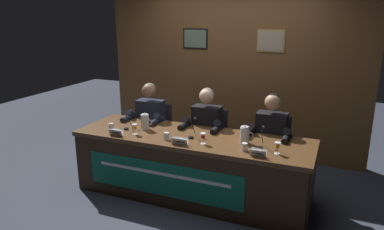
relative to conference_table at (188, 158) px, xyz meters
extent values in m
plane|color=#383D4C|center=(0.00, 0.11, -0.51)|extent=(12.00, 12.00, 0.00)
cube|color=brown|center=(0.00, 1.67, 0.79)|extent=(3.98, 0.12, 2.60)
cube|color=black|center=(-0.57, 1.60, 1.24)|extent=(0.39, 0.02, 0.30)
cube|color=slate|center=(-0.57, 1.59, 1.24)|extent=(0.35, 0.01, 0.26)
cube|color=tan|center=(0.57, 1.60, 1.24)|extent=(0.39, 0.02, 0.31)
cube|color=tan|center=(0.57, 1.59, 1.24)|extent=(0.35, 0.01, 0.27)
cube|color=brown|center=(0.00, 0.11, 0.22)|extent=(2.78, 0.86, 0.05)
cube|color=#342112|center=(0.00, -0.30, -0.16)|extent=(2.72, 0.04, 0.70)
cube|color=#342112|center=(-1.33, 0.11, -0.16)|extent=(0.08, 0.78, 0.70)
cube|color=#342112|center=(1.34, 0.11, -0.16)|extent=(0.08, 0.78, 0.70)
cube|color=#14664C|center=(-0.18, -0.32, -0.16)|extent=(1.88, 0.01, 0.39)
cube|color=white|center=(-0.18, -0.33, -0.09)|extent=(1.60, 0.00, 0.04)
cylinder|color=black|center=(-0.82, 0.64, -0.50)|extent=(0.44, 0.44, 0.02)
cylinder|color=black|center=(-0.82, 0.64, -0.28)|extent=(0.05, 0.05, 0.40)
cube|color=#232328|center=(-0.82, 0.64, -0.07)|extent=(0.44, 0.44, 0.03)
cube|color=#232328|center=(-0.82, 0.84, 0.17)|extent=(0.40, 0.05, 0.44)
cylinder|color=black|center=(-0.92, 0.29, -0.28)|extent=(0.10, 0.10, 0.46)
cylinder|color=black|center=(-0.72, 0.29, -0.28)|extent=(0.10, 0.10, 0.46)
cylinder|color=black|center=(-0.92, 0.44, 0.00)|extent=(0.13, 0.34, 0.13)
cylinder|color=black|center=(-0.72, 0.44, 0.00)|extent=(0.13, 0.34, 0.13)
cube|color=#1E2338|center=(-0.82, 0.61, 0.24)|extent=(0.36, 0.20, 0.48)
sphere|color=#8E664C|center=(-0.82, 0.59, 0.61)|extent=(0.19, 0.19, 0.19)
sphere|color=gray|center=(-0.82, 0.60, 0.63)|extent=(0.17, 0.17, 0.17)
cylinder|color=#1E2338|center=(-1.03, 0.51, 0.26)|extent=(0.09, 0.30, 0.25)
cylinder|color=#1E2338|center=(-0.61, 0.51, 0.26)|extent=(0.09, 0.30, 0.25)
cylinder|color=#1E2338|center=(-1.03, 0.35, 0.27)|extent=(0.07, 0.24, 0.07)
cylinder|color=#1E2338|center=(-0.61, 0.35, 0.27)|extent=(0.07, 0.24, 0.07)
cube|color=white|center=(-0.81, -0.24, 0.28)|extent=(0.18, 0.03, 0.08)
cube|color=white|center=(-0.81, -0.21, 0.28)|extent=(0.18, 0.03, 0.08)
cube|color=black|center=(-0.81, -0.25, 0.28)|extent=(0.12, 0.01, 0.01)
cylinder|color=white|center=(-0.63, -0.11, 0.24)|extent=(0.06, 0.06, 0.00)
cylinder|color=white|center=(-0.63, -0.11, 0.27)|extent=(0.01, 0.01, 0.05)
cone|color=white|center=(-0.63, -0.11, 0.33)|extent=(0.06, 0.06, 0.06)
cylinder|color=yellow|center=(-0.63, -0.11, 0.33)|extent=(0.04, 0.04, 0.04)
cylinder|color=silver|center=(-0.98, -0.08, 0.28)|extent=(0.06, 0.06, 0.08)
cylinder|color=silver|center=(-0.98, -0.08, 0.27)|extent=(0.05, 0.05, 0.05)
cylinder|color=black|center=(-0.83, 0.00, 0.25)|extent=(0.06, 0.06, 0.02)
cylinder|color=black|center=(-0.83, 0.07, 0.35)|extent=(0.01, 0.13, 0.18)
sphere|color=#2D2D2D|center=(-0.83, 0.13, 0.44)|extent=(0.03, 0.03, 0.03)
cylinder|color=black|center=(0.00, 0.64, -0.50)|extent=(0.44, 0.44, 0.02)
cylinder|color=black|center=(0.00, 0.64, -0.28)|extent=(0.05, 0.05, 0.40)
cube|color=#232328|center=(0.00, 0.64, -0.07)|extent=(0.44, 0.44, 0.03)
cube|color=#232328|center=(0.00, 0.84, 0.17)|extent=(0.40, 0.05, 0.44)
cylinder|color=black|center=(-0.10, 0.29, -0.28)|extent=(0.10, 0.10, 0.46)
cylinder|color=black|center=(0.10, 0.29, -0.28)|extent=(0.10, 0.10, 0.46)
cylinder|color=black|center=(-0.10, 0.44, 0.00)|extent=(0.13, 0.34, 0.13)
cylinder|color=black|center=(0.10, 0.44, 0.00)|extent=(0.13, 0.34, 0.13)
cube|color=black|center=(0.00, 0.61, 0.24)|extent=(0.36, 0.20, 0.48)
sphere|color=beige|center=(0.00, 0.59, 0.61)|extent=(0.19, 0.19, 0.19)
sphere|color=gray|center=(0.00, 0.60, 0.63)|extent=(0.17, 0.17, 0.17)
cylinder|color=black|center=(-0.21, 0.51, 0.26)|extent=(0.09, 0.30, 0.25)
cylinder|color=black|center=(0.21, 0.51, 0.26)|extent=(0.09, 0.30, 0.25)
cylinder|color=black|center=(-0.21, 0.35, 0.27)|extent=(0.07, 0.24, 0.07)
cylinder|color=black|center=(0.21, 0.35, 0.27)|extent=(0.07, 0.24, 0.07)
cube|color=white|center=(-0.01, -0.23, 0.28)|extent=(0.19, 0.03, 0.08)
cube|color=white|center=(-0.01, -0.20, 0.28)|extent=(0.19, 0.03, 0.08)
cube|color=black|center=(-0.01, -0.24, 0.28)|extent=(0.13, 0.01, 0.01)
cylinder|color=white|center=(0.22, -0.10, 0.24)|extent=(0.06, 0.06, 0.00)
cylinder|color=white|center=(0.22, -0.10, 0.27)|extent=(0.01, 0.01, 0.05)
cone|color=white|center=(0.22, -0.10, 0.33)|extent=(0.06, 0.06, 0.06)
cylinder|color=#B21E2D|center=(0.22, -0.10, 0.33)|extent=(0.04, 0.04, 0.04)
cylinder|color=silver|center=(-0.21, -0.13, 0.28)|extent=(0.06, 0.06, 0.08)
cylinder|color=silver|center=(-0.21, -0.13, 0.27)|extent=(0.05, 0.05, 0.05)
cylinder|color=black|center=(0.03, 0.02, 0.25)|extent=(0.06, 0.06, 0.02)
cylinder|color=black|center=(0.03, 0.08, 0.35)|extent=(0.01, 0.13, 0.18)
sphere|color=#2D2D2D|center=(0.03, 0.15, 0.44)|extent=(0.03, 0.03, 0.03)
cylinder|color=black|center=(0.83, 0.64, -0.50)|extent=(0.44, 0.44, 0.02)
cylinder|color=black|center=(0.83, 0.64, -0.28)|extent=(0.05, 0.05, 0.40)
cube|color=#232328|center=(0.83, 0.64, -0.07)|extent=(0.44, 0.44, 0.03)
cube|color=#232328|center=(0.83, 0.84, 0.17)|extent=(0.40, 0.05, 0.44)
cylinder|color=black|center=(0.73, 0.29, -0.28)|extent=(0.10, 0.10, 0.46)
cylinder|color=black|center=(0.93, 0.29, -0.28)|extent=(0.10, 0.10, 0.46)
cylinder|color=black|center=(0.73, 0.44, 0.00)|extent=(0.13, 0.34, 0.13)
cylinder|color=black|center=(0.93, 0.44, 0.00)|extent=(0.13, 0.34, 0.13)
cube|color=black|center=(0.83, 0.61, 0.24)|extent=(0.36, 0.20, 0.48)
sphere|color=tan|center=(0.83, 0.59, 0.61)|extent=(0.19, 0.19, 0.19)
sphere|color=black|center=(0.83, 0.60, 0.63)|extent=(0.17, 0.17, 0.17)
cylinder|color=black|center=(0.62, 0.51, 0.26)|extent=(0.09, 0.30, 0.25)
cylinder|color=black|center=(1.04, 0.51, 0.26)|extent=(0.09, 0.30, 0.25)
cylinder|color=black|center=(0.62, 0.35, 0.27)|extent=(0.07, 0.24, 0.07)
cylinder|color=black|center=(1.04, 0.35, 0.27)|extent=(0.07, 0.24, 0.07)
cube|color=white|center=(0.85, -0.24, 0.28)|extent=(0.16, 0.03, 0.08)
cube|color=white|center=(0.85, -0.20, 0.28)|extent=(0.16, 0.03, 0.08)
cube|color=black|center=(0.85, -0.24, 0.28)|extent=(0.11, 0.01, 0.01)
cylinder|color=white|center=(1.02, -0.08, 0.24)|extent=(0.06, 0.06, 0.00)
cylinder|color=white|center=(1.02, -0.08, 0.27)|extent=(0.01, 0.01, 0.05)
cone|color=white|center=(1.02, -0.08, 0.33)|extent=(0.06, 0.06, 0.06)
cylinder|color=orange|center=(1.02, -0.08, 0.33)|extent=(0.04, 0.04, 0.04)
cylinder|color=silver|center=(0.69, -0.12, 0.28)|extent=(0.06, 0.06, 0.08)
cylinder|color=silver|center=(0.69, -0.12, 0.27)|extent=(0.05, 0.05, 0.05)
cylinder|color=black|center=(0.83, 0.00, 0.25)|extent=(0.06, 0.06, 0.02)
cylinder|color=black|center=(0.83, 0.07, 0.35)|extent=(0.01, 0.13, 0.18)
sphere|color=#2D2D2D|center=(0.83, 0.13, 0.44)|extent=(0.03, 0.03, 0.03)
cylinder|color=silver|center=(-0.62, 0.10, 0.33)|extent=(0.10, 0.10, 0.18)
cylinder|color=silver|center=(-0.62, 0.10, 0.43)|extent=(0.08, 0.09, 0.01)
sphere|color=silver|center=(-0.62, 0.10, 0.44)|extent=(0.02, 0.02, 0.02)
torus|color=silver|center=(-0.55, 0.10, 0.34)|extent=(0.07, 0.01, 0.07)
cylinder|color=silver|center=(0.63, 0.10, 0.33)|extent=(0.10, 0.10, 0.18)
cylinder|color=silver|center=(0.63, 0.10, 0.43)|extent=(0.08, 0.09, 0.01)
sphere|color=silver|center=(0.63, 0.10, 0.44)|extent=(0.02, 0.02, 0.02)
torus|color=silver|center=(0.70, 0.10, 0.34)|extent=(0.07, 0.01, 0.07)
camera|label=1|loc=(1.54, -3.55, 1.63)|focal=33.76mm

